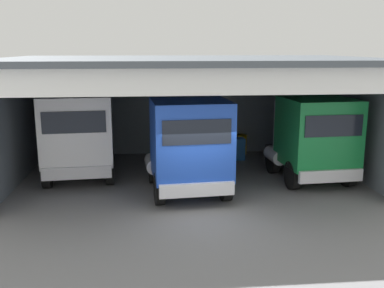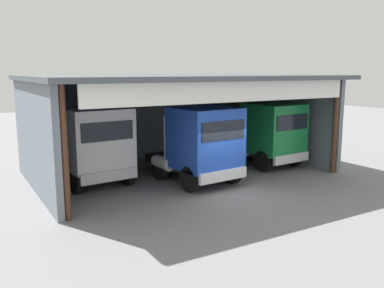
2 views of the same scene
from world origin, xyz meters
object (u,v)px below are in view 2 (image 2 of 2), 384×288
at_px(truck_blue_center_bay, 201,144).
at_px(truck_green_center_left_bay, 270,133).
at_px(oil_drum, 193,146).
at_px(truck_white_yard_outside, 94,145).
at_px(tool_cart, 194,149).

height_order(truck_blue_center_bay, truck_green_center_left_bay, truck_blue_center_bay).
bearing_deg(oil_drum, truck_white_yard_outside, -152.98).
bearing_deg(tool_cart, truck_white_yard_outside, -158.28).
xyz_separation_m(truck_white_yard_outside, oil_drum, (7.13, 3.63, -1.31)).
xyz_separation_m(truck_white_yard_outside, truck_blue_center_bay, (4.07, -2.16, 0.00)).
relative_size(oil_drum, tool_cart, 0.95).
relative_size(truck_white_yard_outside, tool_cart, 5.09).
distance_m(truck_white_yard_outside, tool_cart, 7.25).
relative_size(truck_blue_center_bay, oil_drum, 5.43).
relative_size(truck_white_yard_outside, oil_drum, 5.38).
xyz_separation_m(truck_green_center_left_bay, tool_cart, (-2.30, 3.73, -1.25)).
xyz_separation_m(truck_white_yard_outside, tool_cart, (6.63, 2.64, -1.28)).
xyz_separation_m(truck_blue_center_bay, oil_drum, (3.06, 5.79, -1.31)).
bearing_deg(oil_drum, truck_blue_center_bay, -117.83).
relative_size(truck_blue_center_bay, truck_green_center_left_bay, 1.11).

